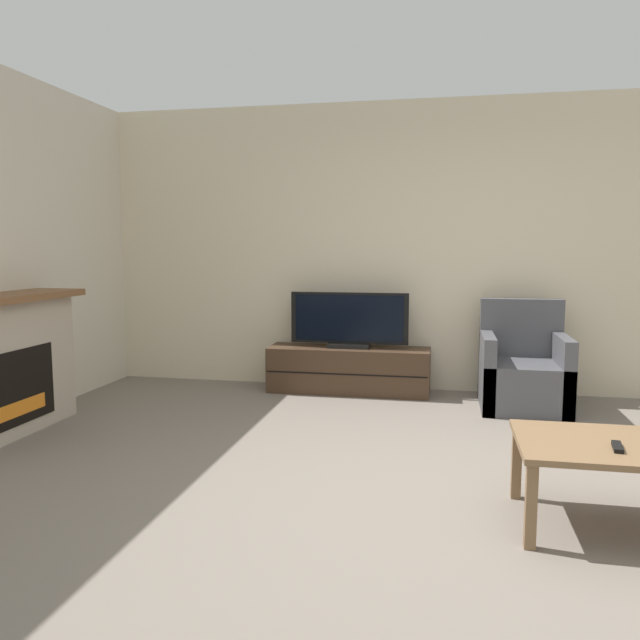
# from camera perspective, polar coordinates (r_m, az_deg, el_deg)

# --- Properties ---
(ground_plane) EXTENTS (24.00, 24.00, 0.00)m
(ground_plane) POSITION_cam_1_polar(r_m,az_deg,el_deg) (3.49, 10.95, -16.19)
(ground_plane) COLOR slate
(wall_back) EXTENTS (12.00, 0.06, 2.70)m
(wall_back) POSITION_cam_1_polar(r_m,az_deg,el_deg) (5.96, 11.45, 6.53)
(wall_back) COLOR beige
(wall_back) RESTS_ON ground
(tv_stand) EXTENTS (1.50, 0.43, 0.42)m
(tv_stand) POSITION_cam_1_polar(r_m,az_deg,el_deg) (5.86, 2.68, -4.57)
(tv_stand) COLOR #422D1E
(tv_stand) RESTS_ON ground
(tv) EXTENTS (1.10, 0.18, 0.52)m
(tv) POSITION_cam_1_polar(r_m,az_deg,el_deg) (5.78, 2.70, -0.21)
(tv) COLOR black
(tv) RESTS_ON tv_stand
(armchair) EXTENTS (0.70, 0.76, 0.90)m
(armchair) POSITION_cam_1_polar(r_m,az_deg,el_deg) (5.56, 18.10, -4.64)
(armchair) COLOR #4C4C51
(armchair) RESTS_ON ground
(coffee_table) EXTENTS (0.93, 0.66, 0.42)m
(coffee_table) POSITION_cam_1_polar(r_m,az_deg,el_deg) (3.35, 25.58, -10.96)
(coffee_table) COLOR brown
(coffee_table) RESTS_ON ground
(remote) EXTENTS (0.06, 0.15, 0.02)m
(remote) POSITION_cam_1_polar(r_m,az_deg,el_deg) (3.24, 25.61, -10.42)
(remote) COLOR black
(remote) RESTS_ON coffee_table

